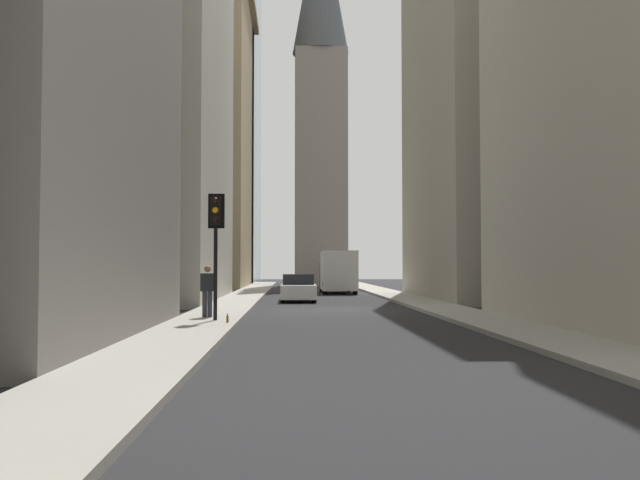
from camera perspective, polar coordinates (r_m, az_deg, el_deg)
ground_plane at (r=28.65m, az=1.12°, el=-5.87°), size 135.00×135.00×0.00m
sidewalk_right at (r=28.72m, az=-7.93°, el=-5.70°), size 90.00×2.20×0.14m
sidewalk_left at (r=29.27m, az=9.99°, el=-5.62°), size 90.00×2.20×0.14m
building_left_midfar at (r=40.82m, az=15.74°, el=13.38°), size 14.76×10.00×25.49m
building_right_far at (r=61.89m, az=-10.72°, el=9.68°), size 17.04×10.50×29.06m
church_spire at (r=68.09m, az=0.05°, el=13.25°), size 5.47×5.47×38.19m
delivery_truck at (r=46.51m, az=1.49°, el=-2.67°), size 6.46×2.25×2.84m
sedan_white at (r=35.37m, az=-1.84°, el=-4.10°), size 4.30×1.78×1.42m
traffic_light_foreground at (r=21.55m, az=-8.75°, el=1.12°), size 0.43×0.52×3.98m
pedestrian at (r=22.83m, az=-9.44°, el=-4.08°), size 0.26×0.44×1.71m
discarded_bottle at (r=20.64m, az=-7.78°, el=-6.58°), size 0.07×0.07×0.27m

